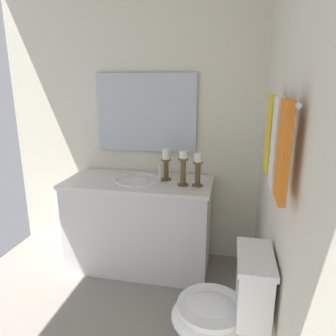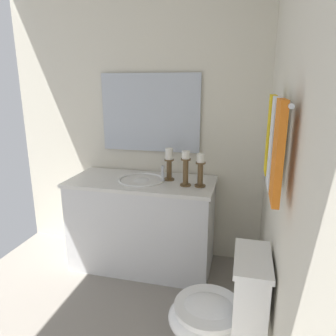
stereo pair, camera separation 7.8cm
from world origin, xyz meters
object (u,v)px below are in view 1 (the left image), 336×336
at_px(mirror, 146,113).
at_px(towel_near_vanity, 271,134).
at_px(candle_holder_tall, 198,169).
at_px(candle_holder_short, 183,168).
at_px(towel_center, 276,142).
at_px(towel_bar, 284,101).
at_px(candle_holder_mid, 166,163).
at_px(towel_near_corner, 283,151).
at_px(toilet, 223,313).
at_px(sink_basin, 139,185).
at_px(vanity_cabinet, 140,224).

relative_size(mirror, towel_near_vanity, 2.14).
distance_m(candle_holder_tall, towel_near_vanity, 0.87).
bearing_deg(candle_holder_short, candle_holder_tall, 94.14).
relative_size(towel_near_vanity, towel_center, 0.99).
xyz_separation_m(towel_bar, towel_near_vanity, (-0.23, -0.02, -0.19)).
bearing_deg(candle_holder_tall, candle_holder_mid, -111.32).
bearing_deg(towel_near_vanity, mirror, -134.56).
relative_size(candle_holder_mid, towel_center, 0.65).
height_order(mirror, towel_bar, mirror).
distance_m(mirror, towel_center, 1.54).
distance_m(candle_holder_tall, towel_bar, 1.15).
relative_size(towel_center, towel_near_corner, 1.03).
bearing_deg(towel_near_vanity, toilet, -37.93).
height_order(sink_basin, candle_holder_short, candle_holder_short).
distance_m(toilet, towel_near_vanity, 1.03).
bearing_deg(vanity_cabinet, candle_holder_tall, 84.70).
xyz_separation_m(candle_holder_short, candle_holder_mid, (-0.12, -0.17, -0.00)).
relative_size(vanity_cabinet, candle_holder_short, 4.39).
bearing_deg(candle_holder_mid, towel_bar, 37.98).
bearing_deg(candle_holder_short, mirror, -130.43).
bearing_deg(towel_near_vanity, towel_bar, 4.39).
distance_m(mirror, candle_holder_short, 0.65).
xyz_separation_m(sink_basin, towel_center, (0.91, 0.97, 0.57)).
xyz_separation_m(vanity_cabinet, candle_holder_tall, (0.05, 0.51, 0.55)).
bearing_deg(towel_near_vanity, vanity_cabinet, -124.86).
bearing_deg(towel_center, candle_holder_tall, -152.01).
bearing_deg(toilet, towel_near_vanity, 142.07).
bearing_deg(candle_holder_mid, candle_holder_short, 54.27).
xyz_separation_m(mirror, towel_near_vanity, (0.96, 0.97, -0.01)).
bearing_deg(toilet, candle_holder_tall, -164.04).
bearing_deg(mirror, towel_center, 39.20).
relative_size(candle_holder_short, towel_near_corner, 0.69).
distance_m(sink_basin, candle_holder_short, 0.44).
xyz_separation_m(toilet, towel_bar, (-0.03, 0.22, 1.17)).
distance_m(towel_bar, towel_near_corner, 0.30).
relative_size(candle_holder_short, towel_center, 0.67).
bearing_deg(mirror, candle_holder_tall, 57.41).
xyz_separation_m(sink_basin, towel_bar, (0.91, 0.99, 0.76)).
bearing_deg(towel_center, towel_near_corner, 0.00).
relative_size(sink_basin, towel_near_vanity, 0.94).
bearing_deg(mirror, toilet, 32.19).
distance_m(candle_holder_short, towel_center, 1.10).
bearing_deg(towel_near_vanity, candle_holder_tall, -143.89).
relative_size(sink_basin, candle_holder_tall, 1.50).
height_order(candle_holder_tall, towel_bar, towel_bar).
xyz_separation_m(candle_holder_tall, towel_bar, (0.86, 0.48, 0.59)).
bearing_deg(sink_basin, towel_near_corner, 40.26).
height_order(towel_bar, towel_near_vanity, towel_near_vanity).
relative_size(candle_holder_tall, towel_center, 0.62).
height_order(candle_holder_short, candle_holder_mid, candle_holder_short).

